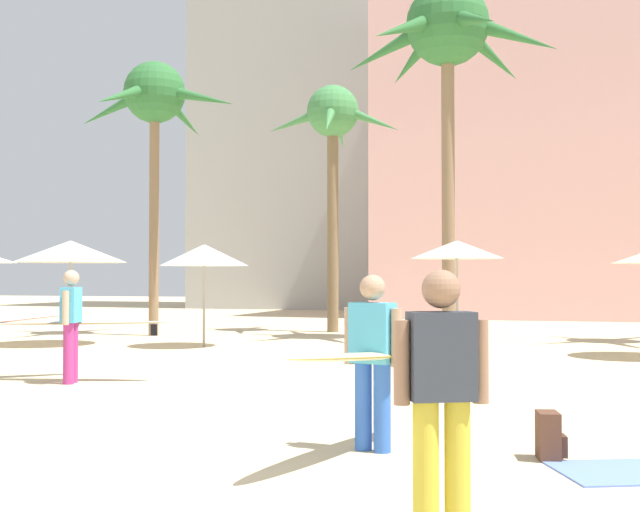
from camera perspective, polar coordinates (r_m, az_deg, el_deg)
name	(u,v)px	position (r m, az deg, el deg)	size (l,w,h in m)	color
hotel_tower_gray	(390,48)	(47.46, 4.73, 13.78)	(19.65, 9.67, 28.16)	#A8A8A3
palm_tree_left	(333,128)	(25.33, 0.87, 8.60)	(4.29, 4.10, 7.31)	brown
palm_tree_center	(155,104)	(24.34, -11.10, 10.05)	(5.16, 5.09, 7.62)	#896B4C
palm_tree_far_right	(447,39)	(22.82, 8.59, 14.30)	(5.70, 5.01, 9.24)	#896B4C
cafe_umbrella_0	(70,252)	(21.00, -16.48, 0.29)	(2.65, 2.65, 2.49)	gray
cafe_umbrella_1	(204,255)	(19.79, -7.82, 0.05)	(2.07, 2.07, 2.38)	gray
cafe_umbrella_2	(457,250)	(18.60, 9.21, 0.42)	(2.01, 2.01, 2.41)	gray
backpack	(549,437)	(7.87, 15.21, -11.67)	(0.28, 0.33, 0.42)	brown
person_far_left	(75,322)	(13.50, -16.18, -4.28)	(2.86, 1.05, 1.72)	#B7337F
person_near_left	(370,355)	(7.77, 3.37, -6.70)	(0.93, 2.72, 1.63)	blue
person_near_right	(441,391)	(5.30, 8.19, -9.03)	(0.59, 0.36, 1.65)	gold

